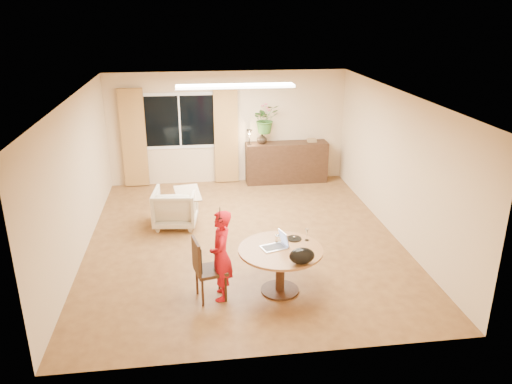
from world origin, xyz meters
TOP-DOWN VIEW (x-y plane):
  - floor at (0.00, 0.00)m, footprint 6.50×6.50m
  - ceiling at (0.00, 0.00)m, footprint 6.50×6.50m
  - wall_back at (0.00, 3.25)m, footprint 5.50×0.00m
  - wall_left at (-2.75, 0.00)m, footprint 0.00×6.50m
  - wall_right at (2.75, 0.00)m, footprint 0.00×6.50m
  - window at (-1.10, 3.23)m, footprint 1.70×0.03m
  - curtain_left at (-2.15, 3.15)m, footprint 0.55×0.08m
  - curtain_right at (-0.05, 3.15)m, footprint 0.55×0.08m
  - ceiling_panel at (0.00, 1.20)m, footprint 2.20×0.35m
  - dining_table at (0.34, -1.82)m, footprint 1.22×1.22m
  - dining_chair at (-0.67, -1.87)m, footprint 0.53×0.50m
  - child at (-0.52, -1.87)m, footprint 0.51×0.36m
  - laptop at (0.24, -1.78)m, footprint 0.42×0.34m
  - tumbler at (0.34, -1.60)m, footprint 0.08×0.08m
  - wine_glass at (0.77, -1.60)m, footprint 0.08×0.08m
  - pot_lid at (0.59, -1.54)m, footprint 0.24×0.24m
  - handbag at (0.54, -2.30)m, footprint 0.37×0.24m
  - armchair at (-1.22, 0.78)m, footprint 0.87×0.89m
  - throw at (-0.97, 0.69)m, footprint 0.53×0.61m
  - sideboard at (1.36, 3.01)m, footprint 1.92×0.47m
  - vase at (0.77, 3.01)m, footprint 0.29×0.29m
  - bouquet at (0.85, 3.01)m, footprint 0.73×0.68m
  - book_stack at (1.96, 3.01)m, footprint 0.24×0.20m
  - desk_lamp at (0.47, 2.96)m, footprint 0.17×0.17m

SIDE VIEW (x-z plane):
  - floor at x=0.00m, z-range 0.00..0.00m
  - armchair at x=-1.22m, z-range 0.00..0.74m
  - dining_chair at x=-0.67m, z-range 0.00..0.95m
  - sideboard at x=1.36m, z-range 0.00..0.96m
  - dining_table at x=0.34m, z-range 0.20..0.89m
  - child at x=-0.52m, z-range 0.00..1.34m
  - pot_lid at x=0.59m, z-range 0.70..0.73m
  - tumbler at x=0.34m, z-range 0.70..0.80m
  - throw at x=-0.97m, z-range 0.74..0.77m
  - wine_glass at x=0.77m, z-range 0.70..0.89m
  - handbag at x=0.54m, z-range 0.70..0.93m
  - laptop at x=0.24m, z-range 0.70..0.94m
  - book_stack at x=1.96m, z-range 0.96..1.05m
  - vase at x=0.77m, z-range 0.96..1.21m
  - desk_lamp at x=0.47m, z-range 0.96..1.32m
  - curtain_left at x=-2.15m, z-range 0.02..2.27m
  - curtain_right at x=-0.05m, z-range 0.02..2.27m
  - wall_back at x=0.00m, z-range -1.45..4.05m
  - wall_left at x=-2.75m, z-range -1.95..4.55m
  - wall_right at x=2.75m, z-range -1.95..4.55m
  - window at x=-1.10m, z-range 0.85..2.15m
  - bouquet at x=0.85m, z-range 1.21..1.87m
  - ceiling_panel at x=0.00m, z-range 2.54..2.59m
  - ceiling at x=0.00m, z-range 2.60..2.60m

